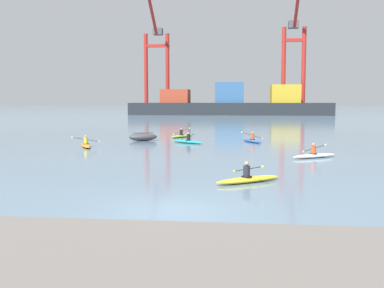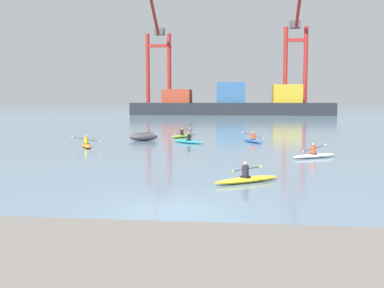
% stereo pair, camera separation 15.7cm
% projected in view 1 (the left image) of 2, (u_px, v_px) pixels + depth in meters
% --- Properties ---
extents(ground_plane, '(800.00, 800.00, 0.00)m').
position_uv_depth(ground_plane, '(174.00, 210.00, 14.60)').
color(ground_plane, slate).
extents(container_barge, '(54.34, 10.49, 8.80)m').
position_uv_depth(container_barge, '(231.00, 105.00, 120.50)').
color(container_barge, '#1E2328').
rests_on(container_barge, ground).
extents(gantry_crane_west, '(7.87, 17.93, 34.73)m').
position_uv_depth(gantry_crane_west, '(156.00, 58.00, 133.91)').
color(gantry_crane_west, maroon).
rests_on(gantry_crane_west, ground).
extents(gantry_crane_west_mid, '(6.76, 16.14, 36.23)m').
position_uv_depth(gantry_crane_west_mid, '(294.00, 54.00, 123.17)').
color(gantry_crane_west_mid, maroon).
rests_on(gantry_crane_west_mid, ground).
extents(capsized_dinghy, '(2.82, 2.05, 0.76)m').
position_uv_depth(capsized_dinghy, '(143.00, 137.00, 40.43)').
color(capsized_dinghy, '#38383D').
rests_on(capsized_dinghy, ground).
extents(kayak_white, '(3.20, 2.32, 1.00)m').
position_uv_depth(kayak_white, '(314.00, 155.00, 28.18)').
color(kayak_white, silver).
rests_on(kayak_white, ground).
extents(kayak_blue, '(2.03, 3.33, 0.99)m').
position_uv_depth(kayak_blue, '(252.00, 140.00, 39.02)').
color(kayak_blue, '#2856B2').
rests_on(kayak_blue, ground).
extents(kayak_teal, '(3.12, 2.46, 0.95)m').
position_uv_depth(kayak_teal, '(188.00, 141.00, 38.14)').
color(kayak_teal, teal).
rests_on(kayak_teal, ground).
extents(kayak_lime, '(2.26, 3.22, 1.06)m').
position_uv_depth(kayak_lime, '(182.00, 136.00, 44.35)').
color(kayak_lime, '#7ABC2D').
rests_on(kayak_lime, ground).
extents(kayak_orange, '(2.06, 3.32, 0.95)m').
position_uv_depth(kayak_orange, '(86.00, 145.00, 34.84)').
color(kayak_orange, orange).
rests_on(kayak_orange, ground).
extents(kayak_yellow, '(3.12, 2.46, 0.95)m').
position_uv_depth(kayak_yellow, '(248.00, 179.00, 19.54)').
color(kayak_yellow, yellow).
rests_on(kayak_yellow, ground).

